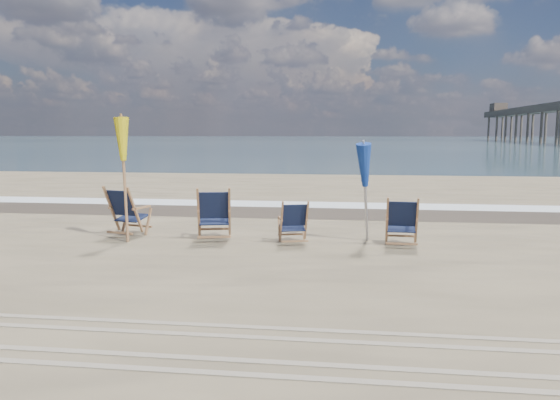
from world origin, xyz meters
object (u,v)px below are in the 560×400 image
(beach_chair_2, at_px, (307,222))
(umbrella_yellow, at_px, (123,146))
(beach_chair_1, at_px, (230,214))
(umbrella_blue, at_px, (366,169))
(beach_chair_0, at_px, (135,212))
(beach_chair_3, at_px, (417,223))

(beach_chair_2, relative_size, umbrella_yellow, 0.36)
(beach_chair_1, distance_m, umbrella_blue, 2.86)
(umbrella_blue, bearing_deg, beach_chair_0, -177.88)
(beach_chair_0, relative_size, umbrella_yellow, 0.44)
(beach_chair_3, relative_size, umbrella_yellow, 0.40)
(beach_chair_2, height_order, umbrella_yellow, umbrella_yellow)
(beach_chair_0, height_order, beach_chair_3, beach_chair_0)
(beach_chair_0, height_order, beach_chair_1, beach_chair_1)
(beach_chair_2, distance_m, beach_chair_3, 2.10)
(beach_chair_0, distance_m, umbrella_yellow, 1.42)
(beach_chair_1, relative_size, umbrella_blue, 0.56)
(beach_chair_2, xyz_separation_m, umbrella_yellow, (-3.61, -0.20, 1.47))
(beach_chair_2, bearing_deg, beach_chair_1, -19.52)
(beach_chair_3, bearing_deg, beach_chair_0, -0.23)
(beach_chair_3, xyz_separation_m, umbrella_blue, (-0.95, 0.43, 0.98))
(beach_chair_2, distance_m, umbrella_yellow, 3.90)
(umbrella_yellow, bearing_deg, beach_chair_0, 83.43)
(beach_chair_0, relative_size, umbrella_blue, 0.55)
(beach_chair_2, height_order, umbrella_blue, umbrella_blue)
(beach_chair_0, distance_m, beach_chair_2, 3.57)
(beach_chair_3, relative_size, umbrella_blue, 0.49)
(umbrella_yellow, bearing_deg, beach_chair_1, 9.14)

